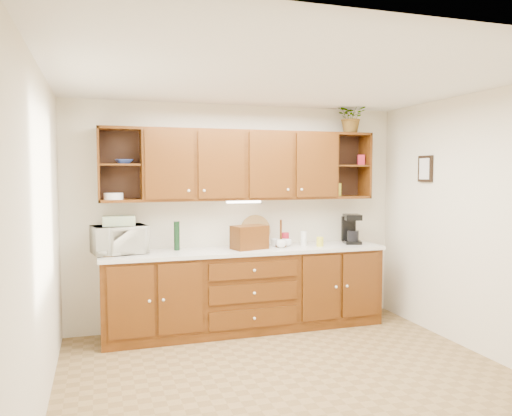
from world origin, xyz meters
TOP-DOWN VIEW (x-y plane):
  - floor at (0.00, 0.00)m, footprint 4.00×4.00m
  - ceiling at (0.00, 0.00)m, footprint 4.00×4.00m
  - back_wall at (0.00, 1.75)m, footprint 4.00×0.00m
  - left_wall at (-2.00, 0.00)m, footprint 0.00×3.50m
  - right_wall at (2.00, 0.00)m, footprint 0.00×3.50m
  - base_cabinets at (0.00, 1.45)m, footprint 3.20×0.60m
  - countertop at (0.00, 1.44)m, footprint 3.24×0.64m
  - upper_cabinets at (0.01, 1.59)m, footprint 3.20×0.33m
  - undercabinet_light at (0.00, 1.53)m, footprint 0.40×0.05m
  - framed_picture at (1.98, 0.90)m, footprint 0.03×0.24m
  - wicker_basket at (-1.52, 1.45)m, footprint 0.32×0.32m
  - microwave at (-1.39, 1.51)m, footprint 0.61×0.48m
  - towel_stack at (-1.39, 1.51)m, footprint 0.34×0.25m
  - wine_bottle at (-0.77, 1.57)m, footprint 0.07×0.07m
  - woven_tray at (0.19, 1.69)m, footprint 0.37×0.11m
  - bread_box at (0.03, 1.41)m, footprint 0.43×0.33m
  - mug_tree at (0.43, 1.48)m, footprint 0.28×0.28m
  - canister_red at (0.51, 1.55)m, footprint 0.14×0.14m
  - canister_white at (0.74, 1.50)m, footprint 0.09×0.09m
  - canister_yellow at (0.88, 1.36)m, footprint 0.08×0.08m
  - coffee_maker at (1.36, 1.48)m, footprint 0.25×0.29m
  - bowl_stack at (-1.32, 1.58)m, footprint 0.21×0.21m
  - plate_stack at (-1.44, 1.55)m, footprint 0.21×0.21m
  - pantry_box_yellow at (1.20, 1.58)m, footprint 0.11×0.10m
  - pantry_box_red at (1.52, 1.56)m, footprint 0.11×0.10m
  - potted_plant at (1.38, 1.55)m, footprint 0.45×0.43m

SIDE VIEW (x-z plane):
  - floor at x=0.00m, z-range 0.00..0.00m
  - base_cabinets at x=0.00m, z-range 0.00..0.90m
  - countertop at x=0.00m, z-range 0.90..0.94m
  - woven_tray at x=0.19m, z-range 0.77..1.13m
  - mug_tree at x=0.43m, z-range 0.83..1.15m
  - canister_yellow at x=0.88m, z-range 0.94..1.05m
  - wicker_basket at x=-1.52m, z-range 0.94..1.08m
  - canister_red at x=0.51m, z-range 0.94..1.09m
  - canister_white at x=0.74m, z-range 0.94..1.11m
  - bread_box at x=0.03m, z-range 0.94..1.21m
  - microwave at x=-1.39m, z-range 0.94..1.24m
  - wine_bottle at x=-0.77m, z-range 0.94..1.26m
  - coffee_maker at x=1.36m, z-range 0.93..1.29m
  - towel_stack at x=-1.39m, z-range 1.24..1.34m
  - back_wall at x=0.00m, z-range -0.70..3.30m
  - left_wall at x=-2.00m, z-range -0.45..3.05m
  - right_wall at x=2.00m, z-range -0.45..3.05m
  - undercabinet_light at x=0.00m, z-range 1.46..1.48m
  - plate_stack at x=-1.44m, z-range 1.52..1.59m
  - pantry_box_yellow at x=1.20m, z-range 1.52..1.67m
  - framed_picture at x=1.98m, z-range 1.70..2.00m
  - upper_cabinets at x=0.01m, z-range 1.49..2.29m
  - bowl_stack at x=-1.32m, z-range 1.90..1.95m
  - pantry_box_red at x=1.52m, z-range 1.90..2.03m
  - potted_plant at x=1.38m, z-range 2.29..2.68m
  - ceiling at x=0.00m, z-range 2.60..2.60m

